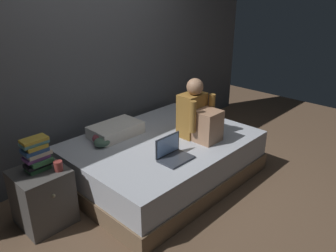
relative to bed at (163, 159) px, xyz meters
name	(u,v)px	position (x,y,z in m)	size (l,w,h in m)	color
ground_plane	(170,195)	(-0.20, -0.30, -0.24)	(8.00, 8.00, 0.00)	brown
wall_back	(93,51)	(-0.20, 0.90, 1.11)	(5.60, 0.10, 2.70)	#4C4F54
bed	(163,159)	(0.00, 0.00, 0.00)	(2.00, 1.50, 0.48)	#7A6047
nightstand	(43,197)	(-1.30, 0.24, 0.03)	(0.44, 0.46, 0.54)	#474442
person_sitting	(198,116)	(0.30, -0.25, 0.49)	(0.39, 0.44, 0.66)	olive
laptop	(173,153)	(-0.25, -0.38, 0.30)	(0.32, 0.23, 0.22)	#333842
pillow	(116,130)	(-0.29, 0.45, 0.31)	(0.56, 0.36, 0.13)	silver
book_stack	(37,154)	(-1.28, 0.27, 0.44)	(0.23, 0.17, 0.30)	#387042
mug	(58,166)	(-1.17, 0.12, 0.34)	(0.08, 0.08, 0.09)	#933833
clothes_pile	(104,138)	(-0.49, 0.38, 0.30)	(0.33, 0.24, 0.12)	#3D4C8E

